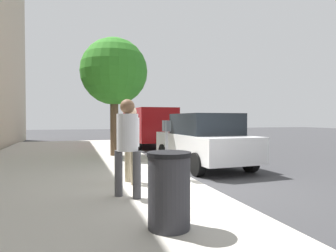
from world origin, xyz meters
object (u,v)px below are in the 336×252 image
object	(u,v)px
parking_meter	(166,137)
parked_van_far	(148,125)
parked_sedan_near	(203,140)
street_tree	(114,72)
pedestrian_bystander	(127,139)
pedestrian_at_meter	(131,138)
traffic_signal	(113,100)
trash_bin	(169,190)

from	to	relation	value
parking_meter	parked_van_far	size ratio (longest dim) A/B	0.27
parking_meter	parked_sedan_near	distance (m)	2.94
street_tree	pedestrian_bystander	bearing A→B (deg)	174.68
pedestrian_at_meter	street_tree	size ratio (longest dim) A/B	0.37
parked_sedan_near	parked_van_far	size ratio (longest dim) A/B	0.86
traffic_signal	trash_bin	xyz separation A→B (m)	(-11.17, 0.71, -1.92)
pedestrian_bystander	parked_sedan_near	distance (m)	4.74
parked_sedan_near	street_tree	world-z (taller)	street_tree
parking_meter	street_tree	xyz separation A→B (m)	(4.93, 0.60, 2.27)
street_tree	traffic_signal	distance (m)	3.33
parked_van_far	traffic_signal	bearing A→B (deg)	126.18
pedestrian_at_meter	traffic_signal	distance (m)	8.48
pedestrian_at_meter	pedestrian_bystander	size ratio (longest dim) A/B	0.96
pedestrian_at_meter	street_tree	bearing A→B (deg)	75.06
pedestrian_bystander	traffic_signal	xyz separation A→B (m)	(9.49, -0.97, 1.35)
parking_meter	street_tree	bearing A→B (deg)	6.93
pedestrian_at_meter	pedestrian_bystander	distance (m)	1.19
parking_meter	pedestrian_bystander	bearing A→B (deg)	138.93
parked_sedan_near	trash_bin	size ratio (longest dim) A/B	4.42
parking_meter	pedestrian_bystander	size ratio (longest dim) A/B	0.78
pedestrian_at_meter	street_tree	xyz separation A→B (m)	(5.14, -0.30, 2.27)
pedestrian_at_meter	parked_van_far	bearing A→B (deg)	62.31
pedestrian_at_meter	parked_van_far	distance (m)	10.34
parked_van_far	traffic_signal	distance (m)	3.01
pedestrian_bystander	traffic_signal	bearing A→B (deg)	36.56
pedestrian_at_meter	parked_van_far	xyz separation A→B (m)	(9.94, -2.87, 0.09)
parking_meter	parked_van_far	bearing A→B (deg)	-11.45
pedestrian_bystander	parked_van_far	xyz separation A→B (m)	(11.09, -3.16, 0.03)
pedestrian_bystander	street_tree	world-z (taller)	street_tree
pedestrian_at_meter	trash_bin	size ratio (longest dim) A/B	1.72
pedestrian_at_meter	parked_van_far	size ratio (longest dim) A/B	0.33
parked_van_far	street_tree	bearing A→B (deg)	151.81
pedestrian_at_meter	traffic_signal	xyz separation A→B (m)	(8.34, -0.69, 1.41)
pedestrian_bystander	parked_van_far	world-z (taller)	parked_van_far
pedestrian_bystander	street_tree	xyz separation A→B (m)	(6.29, -0.59, 2.22)
parked_van_far	traffic_signal	xyz separation A→B (m)	(-1.60, 2.19, 1.32)
pedestrian_bystander	street_tree	bearing A→B (deg)	37.07
parked_sedan_near	trash_bin	xyz separation A→B (m)	(-5.20, 2.90, -0.24)
pedestrian_bystander	pedestrian_at_meter	bearing A→B (deg)	28.64
street_tree	trash_bin	size ratio (longest dim) A/B	4.59
parking_meter	parked_sedan_near	world-z (taller)	parked_sedan_near
parked_sedan_near	traffic_signal	size ratio (longest dim) A/B	1.24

